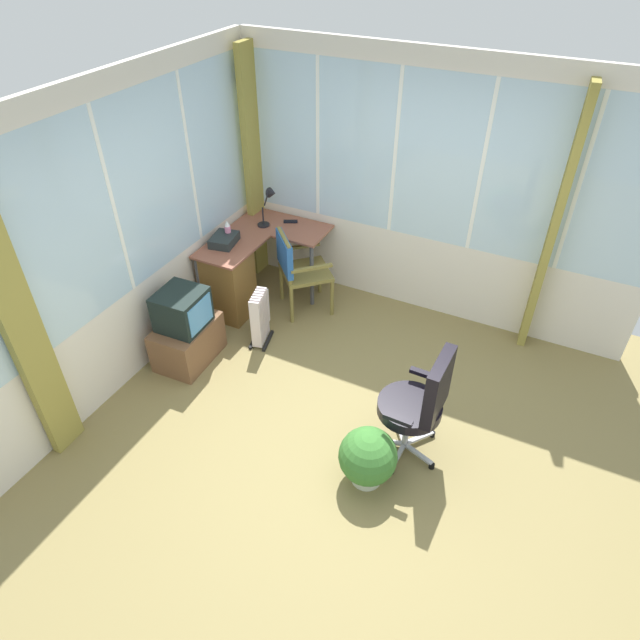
% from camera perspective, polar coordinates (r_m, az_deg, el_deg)
% --- Properties ---
extents(ground, '(4.99, 5.09, 0.06)m').
position_cam_1_polar(ground, '(4.82, 2.31, -11.56)').
color(ground, olive).
extents(north_window_panel, '(3.99, 0.07, 2.61)m').
position_cam_1_polar(north_window_panel, '(4.96, -19.85, 7.58)').
color(north_window_panel, silver).
rests_on(north_window_panel, ground).
extents(east_window_panel, '(0.07, 4.09, 2.61)m').
position_cam_1_polar(east_window_panel, '(5.57, 11.57, 12.49)').
color(east_window_panel, silver).
rests_on(east_window_panel, ground).
extents(curtain_north_left, '(0.28, 0.08, 2.51)m').
position_cam_1_polar(curtain_north_left, '(4.38, -28.44, -0.13)').
color(curtain_north_left, olive).
rests_on(curtain_north_left, ground).
extents(curtain_corner, '(0.28, 0.08, 2.51)m').
position_cam_1_polar(curtain_corner, '(6.21, -6.80, 15.17)').
color(curtain_corner, olive).
rests_on(curtain_corner, ground).
extents(curtain_east_far, '(0.28, 0.10, 2.51)m').
position_cam_1_polar(curtain_east_far, '(5.38, 22.80, 8.68)').
color(curtain_east_far, olive).
rests_on(curtain_east_far, ground).
extents(desk, '(1.23, 1.01, 0.76)m').
position_cam_1_polar(desk, '(5.88, -8.95, 4.29)').
color(desk, '#93533E').
rests_on(desk, ground).
extents(desk_lamp, '(0.23, 0.20, 0.41)m').
position_cam_1_polar(desk_lamp, '(6.00, -5.15, 12.11)').
color(desk_lamp, black).
rests_on(desk_lamp, desk).
extents(tv_remote, '(0.11, 0.15, 0.02)m').
position_cam_1_polar(tv_remote, '(6.12, -3.04, 10.06)').
color(tv_remote, black).
rests_on(tv_remote, desk).
extents(spray_bottle, '(0.06, 0.06, 0.22)m').
position_cam_1_polar(spray_bottle, '(5.82, -9.43, 9.01)').
color(spray_bottle, pink).
rests_on(spray_bottle, desk).
extents(paper_tray, '(0.34, 0.28, 0.09)m').
position_cam_1_polar(paper_tray, '(5.78, -9.81, 8.10)').
color(paper_tray, '#232B2C').
rests_on(paper_tray, desk).
extents(wooden_armchair, '(0.68, 0.68, 0.90)m').
position_cam_1_polar(wooden_armchair, '(5.76, -2.67, 5.81)').
color(wooden_armchair, olive).
rests_on(wooden_armchair, ground).
extents(office_chair, '(0.60, 0.58, 1.03)m').
position_cam_1_polar(office_chair, '(4.28, 10.33, -8.16)').
color(office_chair, '#B7B7BF').
rests_on(office_chair, ground).
extents(tv_on_stand, '(0.66, 0.47, 0.77)m').
position_cam_1_polar(tv_on_stand, '(5.38, -13.57, -1.05)').
color(tv_on_stand, brown).
rests_on(tv_on_stand, ground).
extents(space_heater, '(0.37, 0.24, 0.58)m').
position_cam_1_polar(space_heater, '(5.51, -6.13, 0.35)').
color(space_heater, silver).
rests_on(space_heater, ground).
extents(potted_plant, '(0.45, 0.45, 0.50)m').
position_cam_1_polar(potted_plant, '(4.30, 4.93, -13.85)').
color(potted_plant, beige).
rests_on(potted_plant, ground).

